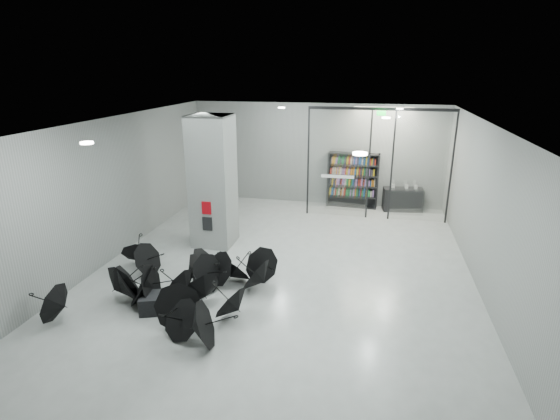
% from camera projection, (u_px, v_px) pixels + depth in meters
% --- Properties ---
extents(room, '(14.00, 14.02, 4.01)m').
position_uv_depth(room, '(279.00, 173.00, 10.60)').
color(room, gray).
rests_on(room, ground).
extents(column, '(1.20, 1.20, 4.00)m').
position_uv_depth(column, '(213.00, 182.00, 13.22)').
color(column, slate).
rests_on(column, ground).
extents(fire_cabinet, '(0.28, 0.04, 0.38)m').
position_uv_depth(fire_cabinet, '(206.00, 208.00, 12.85)').
color(fire_cabinet, '#A50A07').
rests_on(fire_cabinet, column).
extents(info_panel, '(0.30, 0.03, 0.42)m').
position_uv_depth(info_panel, '(207.00, 224.00, 13.00)').
color(info_panel, black).
rests_on(info_panel, column).
extents(exit_sign, '(0.30, 0.06, 0.15)m').
position_uv_depth(exit_sign, '(381.00, 113.00, 14.74)').
color(exit_sign, '#0CE533').
rests_on(exit_sign, room).
extents(glass_partition, '(5.06, 0.08, 4.00)m').
position_uv_depth(glass_partition, '(378.00, 160.00, 15.43)').
color(glass_partition, silver).
rests_on(glass_partition, ground).
extents(bench, '(1.40, 0.96, 0.42)m').
position_uv_depth(bench, '(169.00, 302.00, 9.93)').
color(bench, black).
rests_on(bench, ground).
extents(bookshelf, '(1.98, 0.54, 2.15)m').
position_uv_depth(bookshelf, '(353.00, 180.00, 17.12)').
color(bookshelf, black).
rests_on(bookshelf, ground).
extents(shop_counter, '(1.55, 0.80, 0.89)m').
position_uv_depth(shop_counter, '(403.00, 199.00, 16.82)').
color(shop_counter, black).
rests_on(shop_counter, ground).
extents(umbrella_cluster, '(4.90, 4.26, 1.27)m').
position_uv_depth(umbrella_cluster, '(181.00, 289.00, 10.33)').
color(umbrella_cluster, black).
rests_on(umbrella_cluster, ground).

